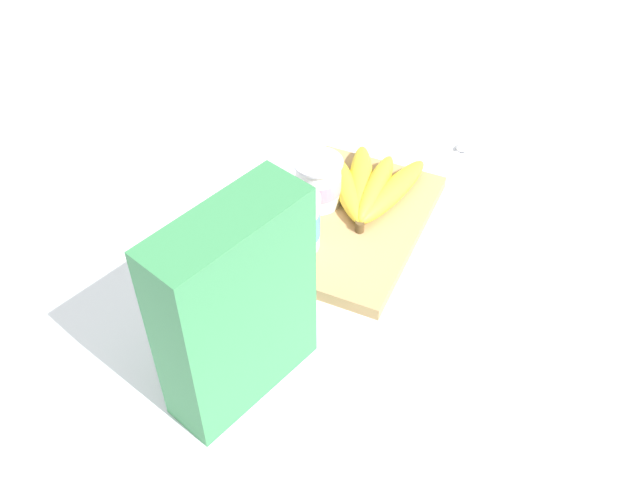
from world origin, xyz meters
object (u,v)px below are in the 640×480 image
object	(u,v)px
yogurt_cup_front	(297,222)
spoon	(453,152)
cutting_board	(349,223)
banana_bunch	(369,187)
yogurt_cup_back	(318,182)
cereal_box	(236,308)

from	to	relation	value
yogurt_cup_front	spoon	size ratio (longest dim) A/B	0.75
cutting_board	banana_bunch	xyz separation A→B (m)	(0.06, -0.01, 0.03)
cutting_board	yogurt_cup_back	size ratio (longest dim) A/B	3.96
cutting_board	yogurt_cup_back	bearing A→B (deg)	74.43
yogurt_cup_front	cutting_board	bearing A→B (deg)	-29.26
spoon	cutting_board	bearing A→B (deg)	159.22
cereal_box	spoon	xyz separation A→B (m)	(0.57, -0.11, -0.13)
yogurt_cup_front	banana_bunch	bearing A→B (deg)	-20.84
yogurt_cup_back	cutting_board	bearing A→B (deg)	-105.57
cereal_box	banana_bunch	distance (m)	0.39
cutting_board	yogurt_cup_front	world-z (taller)	yogurt_cup_front
cutting_board	yogurt_cup_front	size ratio (longest dim) A/B	3.50
yogurt_cup_front	banana_bunch	world-z (taller)	yogurt_cup_front
yogurt_cup_front	spoon	world-z (taller)	yogurt_cup_front
cutting_board	cereal_box	xyz separation A→B (m)	(-0.32, 0.01, 0.13)
yogurt_cup_front	cereal_box	bearing A→B (deg)	-171.27
yogurt_cup_front	spoon	distance (m)	0.37
yogurt_cup_front	yogurt_cup_back	bearing A→B (deg)	6.56
yogurt_cup_front	yogurt_cup_back	world-z (taller)	yogurt_cup_front
cutting_board	banana_bunch	size ratio (longest dim) A/B	1.61
banana_bunch	spoon	distance (m)	0.21
banana_bunch	spoon	size ratio (longest dim) A/B	1.62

